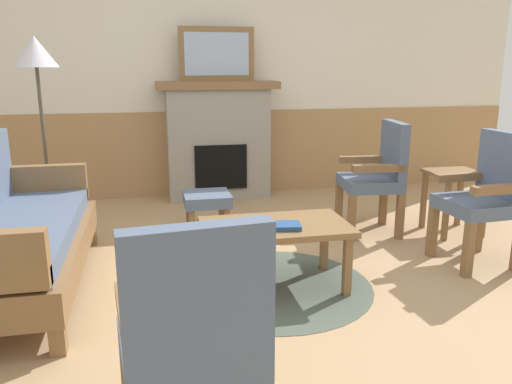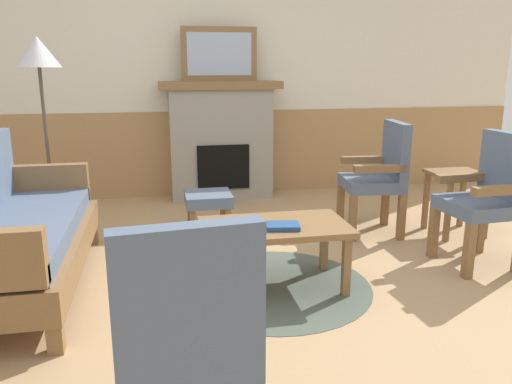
# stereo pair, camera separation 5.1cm
# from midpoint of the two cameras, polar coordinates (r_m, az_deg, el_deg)

# --- Properties ---
(ground_plane) EXTENTS (14.00, 14.00, 0.00)m
(ground_plane) POSITION_cam_midpoint_polar(r_m,az_deg,el_deg) (3.54, 1.54, -10.04)
(ground_plane) COLOR tan
(wall_back) EXTENTS (7.20, 0.14, 2.70)m
(wall_back) POSITION_cam_midpoint_polar(r_m,az_deg,el_deg) (5.79, -4.16, 12.71)
(wall_back) COLOR silver
(wall_back) RESTS_ON ground_plane
(fireplace) EXTENTS (1.30, 0.44, 1.28)m
(fireplace) POSITION_cam_midpoint_polar(r_m,az_deg,el_deg) (5.60, -3.72, 5.91)
(fireplace) COLOR gray
(fireplace) RESTS_ON ground_plane
(framed_picture) EXTENTS (0.80, 0.04, 0.56)m
(framed_picture) POSITION_cam_midpoint_polar(r_m,az_deg,el_deg) (5.55, -3.87, 15.23)
(framed_picture) COLOR brown
(framed_picture) RESTS_ON fireplace
(couch) EXTENTS (0.70, 1.80, 0.98)m
(couch) POSITION_cam_midpoint_polar(r_m,az_deg,el_deg) (3.61, -24.90, -4.17)
(couch) COLOR brown
(couch) RESTS_ON ground_plane
(coffee_table) EXTENTS (0.96, 0.56, 0.44)m
(coffee_table) POSITION_cam_midpoint_polar(r_m,az_deg,el_deg) (3.32, 2.54, -4.54)
(coffee_table) COLOR brown
(coffee_table) RESTS_ON ground_plane
(round_rug) EXTENTS (1.31, 1.31, 0.01)m
(round_rug) POSITION_cam_midpoint_polar(r_m,az_deg,el_deg) (3.47, 2.48, -10.54)
(round_rug) COLOR #4C564C
(round_rug) RESTS_ON ground_plane
(book_on_table) EXTENTS (0.23, 0.18, 0.03)m
(book_on_table) POSITION_cam_midpoint_polar(r_m,az_deg,el_deg) (3.22, 3.49, -3.85)
(book_on_table) COLOR navy
(book_on_table) RESTS_ON coffee_table
(footstool) EXTENTS (0.40, 0.40, 0.36)m
(footstool) POSITION_cam_midpoint_polar(r_m,az_deg,el_deg) (4.46, -5.07, -1.06)
(footstool) COLOR brown
(footstool) RESTS_ON ground_plane
(armchair_near_fireplace) EXTENTS (0.53, 0.53, 0.98)m
(armchair_near_fireplace) POSITION_cam_midpoint_polar(r_m,az_deg,el_deg) (4.53, 14.09, 2.10)
(armchair_near_fireplace) COLOR brown
(armchair_near_fireplace) RESTS_ON ground_plane
(armchair_by_window_left) EXTENTS (0.51, 0.51, 0.98)m
(armchair_by_window_left) POSITION_cam_midpoint_polar(r_m,az_deg,el_deg) (4.06, 25.02, -0.17)
(armchair_by_window_left) COLOR brown
(armchair_by_window_left) RESTS_ON ground_plane
(armchair_front_left) EXTENTS (0.53, 0.53, 0.98)m
(armchair_front_left) POSITION_cam_midpoint_polar(r_m,az_deg,el_deg) (1.83, -7.22, -15.78)
(armchair_front_left) COLOR brown
(armchair_front_left) RESTS_ON ground_plane
(side_table) EXTENTS (0.44, 0.44, 0.55)m
(side_table) POSITION_cam_midpoint_polar(r_m,az_deg,el_deg) (4.73, 22.00, 0.70)
(side_table) COLOR brown
(side_table) RESTS_ON ground_plane
(floor_lamp_by_couch) EXTENTS (0.36, 0.36, 1.68)m
(floor_lamp_by_couch) POSITION_cam_midpoint_polar(r_m,az_deg,el_deg) (4.69, -22.94, 13.06)
(floor_lamp_by_couch) COLOR #332D28
(floor_lamp_by_couch) RESTS_ON ground_plane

